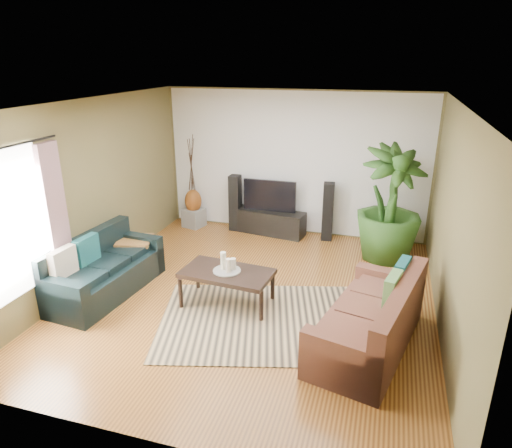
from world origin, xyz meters
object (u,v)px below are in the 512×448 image
at_px(sofa_left, 104,266).
at_px(potted_plant, 390,204).
at_px(speaker_right, 328,212).
at_px(side_table, 136,255).
at_px(vase, 193,201).
at_px(television, 270,196).
at_px(pedestal, 194,218).
at_px(sofa_right, 369,314).
at_px(speaker_left, 235,203).
at_px(tv_stand, 269,222).
at_px(coffee_table, 227,287).

bearing_deg(sofa_left, potted_plant, -52.85).
distance_m(speaker_right, side_table, 3.52).
height_order(speaker_right, vase, speaker_right).
relative_size(television, pedestal, 2.77).
xyz_separation_m(sofa_right, side_table, (-3.67, 1.01, -0.15)).
distance_m(speaker_left, speaker_right, 1.81).
xyz_separation_m(tv_stand, potted_plant, (2.19, -0.57, 0.73)).
bearing_deg(sofa_right, sofa_left, -79.96).
distance_m(sofa_left, coffee_table, 1.81).
bearing_deg(pedestal, tv_stand, 2.35).
xyz_separation_m(pedestal, side_table, (-0.05, -2.14, 0.09)).
bearing_deg(coffee_table, sofa_right, -7.48).
distance_m(tv_stand, speaker_right, 1.16).
relative_size(sofa_right, side_table, 3.57).
bearing_deg(speaker_right, coffee_table, -115.21).
xyz_separation_m(speaker_left, potted_plant, (2.88, -0.57, 0.41)).
bearing_deg(television, speaker_right, 0.00).
distance_m(sofa_left, speaker_left, 3.12).
relative_size(sofa_right, speaker_left, 1.78).
relative_size(speaker_left, speaker_right, 1.01).
relative_size(television, vase, 2.17).
xyz_separation_m(sofa_right, potted_plant, (0.13, 2.64, 0.54)).
bearing_deg(speaker_right, tv_stand, 174.35).
bearing_deg(pedestal, vase, 0.00).
bearing_deg(tv_stand, coffee_table, -78.50).
xyz_separation_m(coffee_table, pedestal, (-1.69, 2.70, -0.07)).
relative_size(tv_stand, potted_plant, 0.72).
bearing_deg(sofa_right, television, -133.62).
height_order(sofa_right, pedestal, sofa_right).
distance_m(sofa_left, potted_plant, 4.57).
bearing_deg(vase, pedestal, 180.00).
bearing_deg(pedestal, television, 2.35).
bearing_deg(coffee_table, television, 98.31).
xyz_separation_m(speaker_right, potted_plant, (1.07, -0.57, 0.42)).
bearing_deg(sofa_right, speaker_right, -149.96).
bearing_deg(tv_stand, potted_plant, -5.76).
distance_m(sofa_right, side_table, 3.80).
bearing_deg(sofa_left, tv_stand, -24.07).
bearing_deg(vase, side_table, -91.47).
height_order(television, potted_plant, potted_plant).
bearing_deg(side_table, sofa_right, -15.38).
relative_size(tv_stand, vase, 2.95).
xyz_separation_m(sofa_left, speaker_right, (2.78, 2.97, 0.12)).
height_order(sofa_left, coffee_table, sofa_left).
relative_size(pedestal, side_table, 0.67).
bearing_deg(tv_stand, vase, -168.92).
bearing_deg(speaker_left, speaker_right, 2.66).
bearing_deg(pedestal, speaker_left, 4.24).
xyz_separation_m(coffee_table, vase, (-1.69, 2.70, 0.28)).
bearing_deg(potted_plant, side_table, -156.70).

